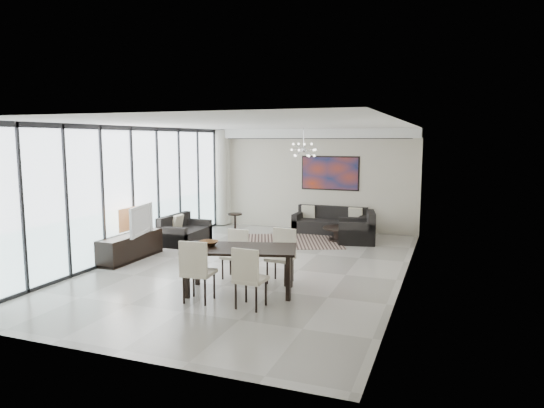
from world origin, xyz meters
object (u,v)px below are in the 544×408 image
at_px(television, 136,220).
at_px(dining_table, 240,252).
at_px(coffee_table, 342,233).
at_px(sofa_main, 330,224).
at_px(tv_console, 130,247).

height_order(television, dining_table, television).
distance_m(television, dining_table, 3.33).
bearing_deg(dining_table, coffee_table, 81.88).
distance_m(coffee_table, television, 5.20).
bearing_deg(dining_table, sofa_main, 88.32).
height_order(tv_console, television, television).
relative_size(sofa_main, television, 1.78).
relative_size(coffee_table, television, 0.87).
bearing_deg(tv_console, sofa_main, 52.98).
bearing_deg(coffee_table, sofa_main, 120.44).
xyz_separation_m(sofa_main, television, (-3.22, -4.44, 0.63)).
relative_size(tv_console, dining_table, 0.86).
distance_m(tv_console, dining_table, 3.48).
height_order(coffee_table, television, television).
distance_m(coffee_table, tv_console, 5.30).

